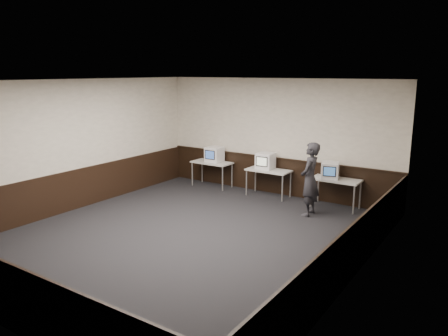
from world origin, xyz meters
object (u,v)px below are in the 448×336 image
Objects in this scene: emac_left at (214,154)px; desk_center at (269,172)px; desk_left at (212,164)px; emac_center at (265,161)px; emac_right at (330,170)px; desk_right at (336,182)px; person at (310,179)px.

desk_center is at bearing -2.83° from emac_left.
desk_left is 1.90m from desk_center.
desk_left is 2.44× the size of emac_left.
emac_left is at bearing 37.45° from desk_left.
emac_right is at bearing -6.11° from emac_center.
emac_left is at bearing 162.91° from emac_right.
desk_right is (3.80, 0.00, 0.00)m from desk_left.
person is at bearing -32.44° from emac_center.
desk_left is 0.30m from emac_left.
emac_left is (0.06, 0.04, 0.29)m from desk_left.
desk_center is at bearing 0.00° from desk_left.
emac_right is at bearing -0.71° from desk_left.
emac_left is 0.92× the size of emac_right.
emac_right is at bearing -162.97° from desk_right.
desk_left is at bearing 163.63° from emac_right.
desk_left is 3.80m from desk_right.
person is (3.47, -0.90, 0.20)m from desk_left.
emac_left reaches higher than emac_center.
desk_center is 0.68× the size of person.
person is (-0.33, -0.90, 0.20)m from desk_right.
emac_left is at bearing 179.31° from desk_right.
emac_left reaches higher than desk_left.
person reaches higher than emac_left.
emac_center is (-0.13, 0.04, 0.29)m from desk_center.
desk_center is at bearing 162.86° from emac_right.
desk_center is 1.00× the size of desk_right.
person is at bearing -110.00° from desk_right.
emac_center is at bearing -1.50° from emac_left.
desk_right is at bearing -4.63° from emac_center.
person reaches higher than emac_right.
desk_right is 2.05m from emac_center.
desk_left and desk_center have the same top height.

